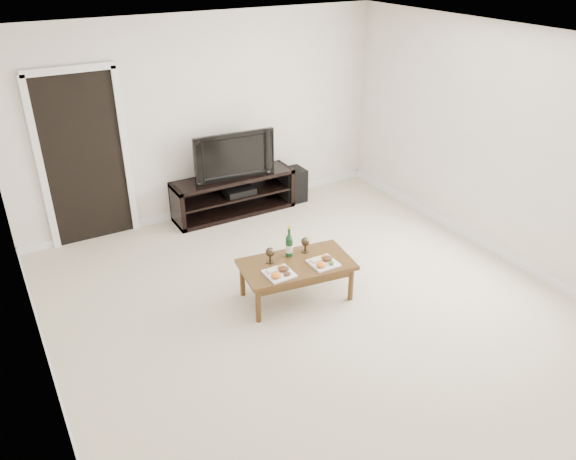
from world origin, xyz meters
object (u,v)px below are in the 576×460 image
(television, at_px, (232,154))
(coffee_table, at_px, (296,280))
(media_console, at_px, (234,195))
(subwoofer, at_px, (293,185))

(television, distance_m, coffee_table, 2.28)
(media_console, xyz_separation_m, television, (0.00, 0.00, 0.59))
(television, distance_m, subwoofer, 1.11)
(media_console, bearing_deg, subwoofer, -1.46)
(television, xyz_separation_m, coffee_table, (-0.29, -2.16, -0.65))
(television, height_order, subwoofer, television)
(television, bearing_deg, coffee_table, -93.61)
(media_console, relative_size, subwoofer, 3.51)
(television, bearing_deg, media_console, -175.90)
(subwoofer, distance_m, coffee_table, 2.46)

